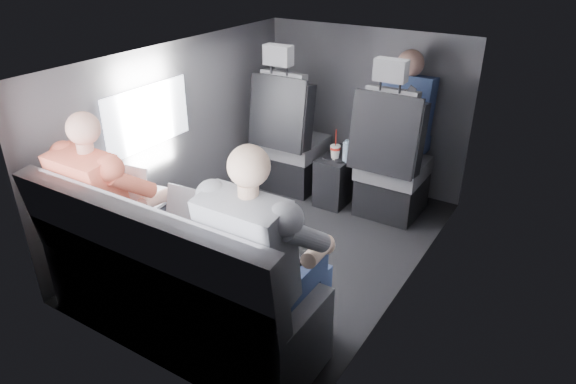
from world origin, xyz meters
The scene contains 20 objects.
floor centered at (0.00, 0.00, 0.00)m, with size 2.60×2.60×0.00m, color black.
ceiling centered at (0.00, 0.00, 1.35)m, with size 2.60×2.60×0.00m, color #B2B2AD.
panel_left centered at (-0.90, 0.00, 0.68)m, with size 0.02×2.60×1.35m, color #56565B.
panel_right centered at (0.90, 0.00, 0.68)m, with size 0.02×2.60×1.35m, color #56565B.
panel_front centered at (0.00, 1.30, 0.68)m, with size 1.80×0.02×1.35m, color #56565B.
panel_back centered at (0.00, -1.30, 0.68)m, with size 1.80×0.02×1.35m, color #56565B.
side_window centered at (-0.88, -0.30, 0.90)m, with size 0.02×0.75×0.42m, color white.
seatbelt centered at (0.45, 0.67, 0.80)m, with size 0.05×0.01×0.65m, color black.
front_seat_left centered at (-0.45, 0.84, 0.40)m, with size 0.52×0.58×1.26m.
front_seat_right centered at (0.45, 0.84, 0.40)m, with size 0.52×0.58×1.26m.
center_console centered at (0.00, 0.88, 0.20)m, with size 0.24×0.48×0.41m.
rear_bench centered at (0.00, -1.06, 0.31)m, with size 1.60×0.57×0.92m.
soda_cup centered at (0.00, 0.78, 0.46)m, with size 0.08×0.08×0.25m.
water_bottle centered at (0.10, 0.78, 0.48)m, with size 0.06×0.06×0.18m.
laptop_white centered at (-0.52, -0.79, 0.64)m, with size 0.39×0.38×0.26m.
laptop_silver centered at (0.02, -0.79, 0.63)m, with size 0.37×0.34×0.25m.
laptop_black centered at (0.49, -0.84, 0.64)m, with size 0.44×0.49×0.26m.
passenger_rear_left centered at (-0.52, -0.97, 0.62)m, with size 0.49×0.61×1.21m.
passenger_rear_right centered at (0.52, -0.97, 0.64)m, with size 0.52×0.63×1.25m.
passenger_front_right centered at (0.43, 1.10, 0.75)m, with size 0.40×0.40×0.82m.
Camera 1 is at (1.68, -2.62, 2.01)m, focal length 32.00 mm.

